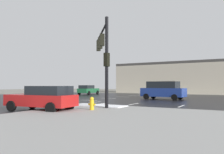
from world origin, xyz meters
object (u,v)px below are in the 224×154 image
(traffic_signal_mast, at_px, (103,49))
(fire_hydrant, at_px, (92,103))
(sedan_green, at_px, (88,90))
(sedan_red, at_px, (43,98))
(suv_blue, at_px, (163,90))

(traffic_signal_mast, bearing_deg, fire_hydrant, 160.47)
(sedan_green, xyz_separation_m, sedan_red, (11.50, -21.10, 0.00))
(traffic_signal_mast, xyz_separation_m, fire_hydrant, (1.02, -2.96, -3.82))
(traffic_signal_mast, bearing_deg, suv_blue, -45.64)
(traffic_signal_mast, distance_m, sedan_green, 21.87)
(traffic_signal_mast, bearing_deg, sedan_green, -0.21)
(fire_hydrant, bearing_deg, traffic_signal_mast, 108.97)
(traffic_signal_mast, xyz_separation_m, sedan_green, (-13.38, 16.94, -3.50))
(fire_hydrant, xyz_separation_m, sedan_green, (-14.40, 19.90, 0.32))
(fire_hydrant, xyz_separation_m, sedan_red, (-2.89, -1.20, 0.32))
(sedan_green, relative_size, sedan_red, 1.00)
(sedan_green, xyz_separation_m, suv_blue, (14.72, -6.17, 0.24))
(fire_hydrant, distance_m, sedan_green, 24.56)
(sedan_green, distance_m, suv_blue, 15.97)
(sedan_green, height_order, suv_blue, suv_blue)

